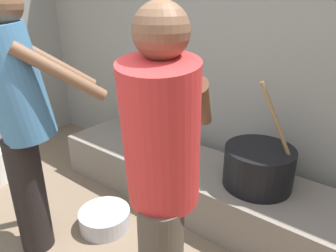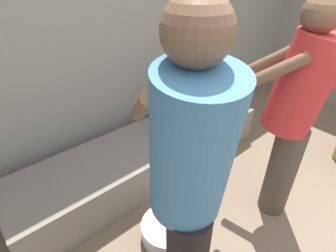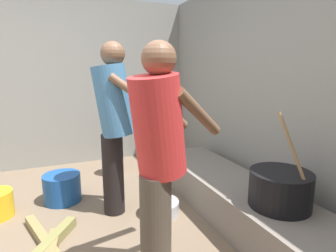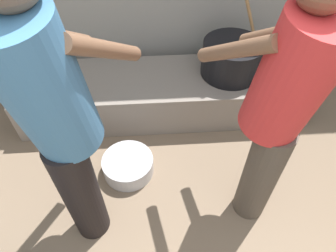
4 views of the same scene
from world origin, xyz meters
TOP-DOWN VIEW (x-y plane):
  - block_enclosure_rear at (0.00, 2.23)m, footprint 5.25×0.20m
  - hearth_ledge at (-0.25, 1.71)m, footprint 2.32×0.60m
  - cooking_pot_main at (0.27, 1.73)m, footprint 0.46×0.46m
  - cook_in_red_shirt at (0.23, 0.77)m, footprint 0.58×0.72m
  - cook_in_blue_shirt at (-0.75, 0.71)m, footprint 0.58×0.74m
  - metal_mixing_bowl at (-0.55, 1.08)m, footprint 0.36×0.36m

SIDE VIEW (x-z plane):
  - metal_mixing_bowl at x=-0.55m, z-range 0.00..0.13m
  - hearth_ledge at x=-0.25m, z-range 0.00..0.35m
  - cooking_pot_main at x=0.27m, z-range 0.13..0.85m
  - cook_in_red_shirt at x=0.23m, z-range 0.11..1.64m
  - cook_in_blue_shirt at x=-0.75m, z-range 0.12..1.73m
  - block_enclosure_rear at x=0.00m, z-range 0.00..2.36m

